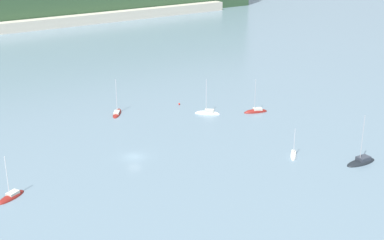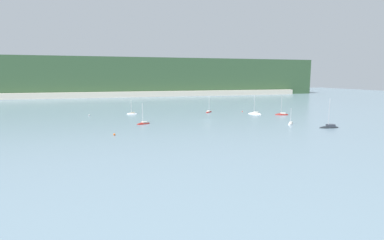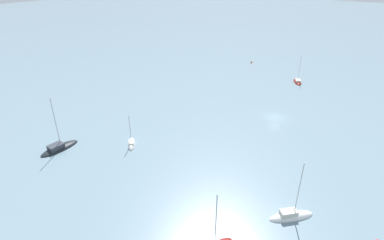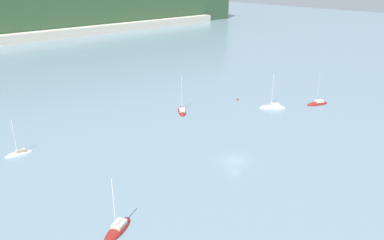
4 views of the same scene
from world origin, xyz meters
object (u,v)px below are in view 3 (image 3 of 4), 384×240
(sailboat_2, at_px, (132,144))
(sailboat_3, at_px, (59,148))
(sailboat_0, at_px, (297,82))
(sailboat_5, at_px, (291,216))
(mooring_buoy_1, at_px, (251,62))

(sailboat_2, distance_m, sailboat_3, 13.63)
(sailboat_0, xyz_separation_m, sailboat_5, (55.51, 15.50, 0.03))
(sailboat_5, relative_size, mooring_buoy_1, 15.72)
(sailboat_3, relative_size, mooring_buoy_1, 17.46)
(sailboat_2, distance_m, mooring_buoy_1, 65.50)
(sailboat_0, bearing_deg, sailboat_5, 168.32)
(sailboat_3, bearing_deg, mooring_buoy_1, -0.99)
(sailboat_2, xyz_separation_m, mooring_buoy_1, (-65.39, -3.70, 0.24))
(sailboat_5, xyz_separation_m, mooring_buoy_1, (-66.92, -35.51, 0.19))
(sailboat_0, bearing_deg, mooring_buoy_1, 33.02)
(sailboat_5, bearing_deg, sailboat_3, 145.00)
(mooring_buoy_1, bearing_deg, sailboat_5, 27.95)
(sailboat_2, relative_size, mooring_buoy_1, 11.34)
(sailboat_3, distance_m, mooring_buoy_1, 74.53)
(sailboat_0, relative_size, sailboat_5, 0.89)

